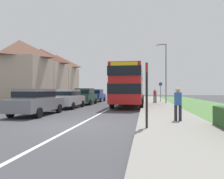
{
  "coord_description": "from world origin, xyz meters",
  "views": [
    {
      "loc": [
        2.93,
        -8.72,
        1.56
      ],
      "look_at": [
        0.57,
        6.21,
        1.6
      ],
      "focal_mm": 33.38,
      "sensor_mm": 36.0,
      "label": 1
    }
  ],
  "objects_px": {
    "parked_car_grey": "(36,101)",
    "pedestrian_walking_away": "(155,95)",
    "double_decker_bus": "(129,84)",
    "pedestrian_at_stop": "(178,102)",
    "street_lamp_mid": "(165,69)",
    "parked_car_blue": "(96,95)",
    "parked_car_dark_green": "(85,96)",
    "parked_car_silver": "(68,98)",
    "cycle_route_sign": "(161,91)",
    "bus_stop_sign": "(147,91)"
  },
  "relations": [
    {
      "from": "parked_car_grey",
      "to": "pedestrian_walking_away",
      "type": "relative_size",
      "value": 2.65
    },
    {
      "from": "double_decker_bus",
      "to": "pedestrian_walking_away",
      "type": "distance_m",
      "value": 4.76
    },
    {
      "from": "parked_car_grey",
      "to": "pedestrian_at_stop",
      "type": "bearing_deg",
      "value": -12.93
    },
    {
      "from": "parked_car_grey",
      "to": "street_lamp_mid",
      "type": "relative_size",
      "value": 0.66
    },
    {
      "from": "parked_car_grey",
      "to": "parked_car_blue",
      "type": "height_order",
      "value": "parked_car_blue"
    },
    {
      "from": "parked_car_dark_green",
      "to": "parked_car_blue",
      "type": "xyz_separation_m",
      "value": [
        -0.1,
        5.44,
        -0.04
      ]
    },
    {
      "from": "parked_car_silver",
      "to": "parked_car_grey",
      "type": "bearing_deg",
      "value": -91.36
    },
    {
      "from": "parked_car_blue",
      "to": "cycle_route_sign",
      "type": "bearing_deg",
      "value": -5.62
    },
    {
      "from": "double_decker_bus",
      "to": "bus_stop_sign",
      "type": "distance_m",
      "value": 12.13
    },
    {
      "from": "double_decker_bus",
      "to": "street_lamp_mid",
      "type": "height_order",
      "value": "street_lamp_mid"
    },
    {
      "from": "parked_car_dark_green",
      "to": "parked_car_blue",
      "type": "distance_m",
      "value": 5.44
    },
    {
      "from": "double_decker_bus",
      "to": "street_lamp_mid",
      "type": "xyz_separation_m",
      "value": [
        3.71,
        3.65,
        1.74
      ]
    },
    {
      "from": "parked_car_grey",
      "to": "parked_car_dark_green",
      "type": "height_order",
      "value": "parked_car_dark_green"
    },
    {
      "from": "parked_car_blue",
      "to": "pedestrian_at_stop",
      "type": "bearing_deg",
      "value": -64.78
    },
    {
      "from": "parked_car_silver",
      "to": "cycle_route_sign",
      "type": "height_order",
      "value": "cycle_route_sign"
    },
    {
      "from": "parked_car_blue",
      "to": "parked_car_silver",
      "type": "bearing_deg",
      "value": -90.2
    },
    {
      "from": "bus_stop_sign",
      "to": "street_lamp_mid",
      "type": "relative_size",
      "value": 0.39
    },
    {
      "from": "double_decker_bus",
      "to": "pedestrian_walking_away",
      "type": "bearing_deg",
      "value": 55.22
    },
    {
      "from": "double_decker_bus",
      "to": "parked_car_silver",
      "type": "relative_size",
      "value": 2.3
    },
    {
      "from": "street_lamp_mid",
      "to": "parked_car_dark_green",
      "type": "bearing_deg",
      "value": -167.34
    },
    {
      "from": "parked_car_silver",
      "to": "bus_stop_sign",
      "type": "xyz_separation_m",
      "value": [
        6.6,
        -9.01,
        0.65
      ]
    },
    {
      "from": "parked_car_grey",
      "to": "bus_stop_sign",
      "type": "height_order",
      "value": "bus_stop_sign"
    },
    {
      "from": "parked_car_blue",
      "to": "street_lamp_mid",
      "type": "distance_m",
      "value": 9.84
    },
    {
      "from": "bus_stop_sign",
      "to": "cycle_route_sign",
      "type": "bearing_deg",
      "value": 84.25
    },
    {
      "from": "cycle_route_sign",
      "to": "parked_car_grey",
      "type": "bearing_deg",
      "value": -120.85
    },
    {
      "from": "double_decker_bus",
      "to": "parked_car_blue",
      "type": "bearing_deg",
      "value": 124.82
    },
    {
      "from": "pedestrian_at_stop",
      "to": "street_lamp_mid",
      "type": "bearing_deg",
      "value": 87.22
    },
    {
      "from": "parked_car_blue",
      "to": "pedestrian_at_stop",
      "type": "distance_m",
      "value": 18.86
    },
    {
      "from": "parked_car_grey",
      "to": "bus_stop_sign",
      "type": "xyz_separation_m",
      "value": [
        6.72,
        -4.0,
        0.64
      ]
    },
    {
      "from": "bus_stop_sign",
      "to": "pedestrian_walking_away",
      "type": "bearing_deg",
      "value": 86.2
    },
    {
      "from": "pedestrian_at_stop",
      "to": "street_lamp_mid",
      "type": "relative_size",
      "value": 0.25
    },
    {
      "from": "parked_car_blue",
      "to": "parked_car_grey",
      "type": "bearing_deg",
      "value": -90.58
    },
    {
      "from": "parked_car_silver",
      "to": "cycle_route_sign",
      "type": "relative_size",
      "value": 1.68
    },
    {
      "from": "parked_car_grey",
      "to": "cycle_route_sign",
      "type": "relative_size",
      "value": 1.76
    },
    {
      "from": "bus_stop_sign",
      "to": "parked_car_grey",
      "type": "bearing_deg",
      "value": 149.28
    },
    {
      "from": "pedestrian_walking_away",
      "to": "parked_car_blue",
      "type": "bearing_deg",
      "value": 156.13
    },
    {
      "from": "double_decker_bus",
      "to": "street_lamp_mid",
      "type": "distance_m",
      "value": 5.49
    },
    {
      "from": "parked_car_dark_green",
      "to": "pedestrian_walking_away",
      "type": "height_order",
      "value": "parked_car_dark_green"
    },
    {
      "from": "double_decker_bus",
      "to": "cycle_route_sign",
      "type": "bearing_deg",
      "value": 61.56
    },
    {
      "from": "pedestrian_at_stop",
      "to": "parked_car_dark_green",
      "type": "bearing_deg",
      "value": 124.35
    },
    {
      "from": "parked_car_grey",
      "to": "cycle_route_sign",
      "type": "height_order",
      "value": "cycle_route_sign"
    },
    {
      "from": "parked_car_silver",
      "to": "cycle_route_sign",
      "type": "distance_m",
      "value": 12.6
    },
    {
      "from": "parked_car_dark_green",
      "to": "pedestrian_at_stop",
      "type": "height_order",
      "value": "parked_car_dark_green"
    },
    {
      "from": "double_decker_bus",
      "to": "cycle_route_sign",
      "type": "height_order",
      "value": "double_decker_bus"
    },
    {
      "from": "pedestrian_at_stop",
      "to": "cycle_route_sign",
      "type": "bearing_deg",
      "value": 88.66
    },
    {
      "from": "parked_car_dark_green",
      "to": "street_lamp_mid",
      "type": "height_order",
      "value": "street_lamp_mid"
    },
    {
      "from": "double_decker_bus",
      "to": "parked_car_silver",
      "type": "xyz_separation_m",
      "value": [
        -5.02,
        -2.99,
        -1.25
      ]
    },
    {
      "from": "parked_car_blue",
      "to": "pedestrian_walking_away",
      "type": "relative_size",
      "value": 2.47
    },
    {
      "from": "parked_car_blue",
      "to": "pedestrian_at_stop",
      "type": "xyz_separation_m",
      "value": [
        8.04,
        -17.06,
        0.07
      ]
    },
    {
      "from": "parked_car_blue",
      "to": "street_lamp_mid",
      "type": "relative_size",
      "value": 0.62
    }
  ]
}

